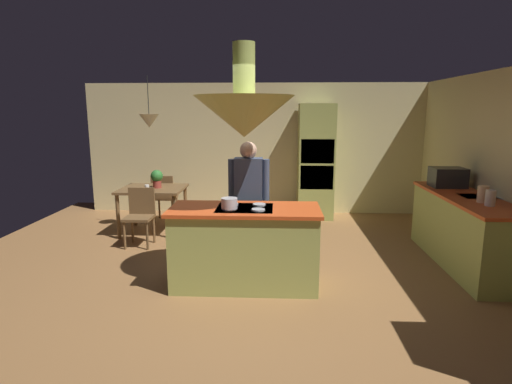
# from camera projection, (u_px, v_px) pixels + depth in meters

# --- Properties ---
(ground) EXTENTS (8.16, 8.16, 0.00)m
(ground) POSITION_uv_depth(u_px,v_px,m) (246.00, 278.00, 5.09)
(ground) COLOR olive
(wall_back) EXTENTS (6.80, 0.10, 2.55)m
(wall_back) POSITION_uv_depth(u_px,v_px,m) (258.00, 149.00, 8.23)
(wall_back) COLOR beige
(wall_back) RESTS_ON ground
(wall_right) EXTENTS (0.10, 7.20, 2.55)m
(wall_right) POSITION_uv_depth(u_px,v_px,m) (512.00, 172.00, 5.08)
(wall_right) COLOR beige
(wall_right) RESTS_ON ground
(kitchen_island) EXTENTS (1.72, 0.76, 0.95)m
(kitchen_island) POSITION_uv_depth(u_px,v_px,m) (245.00, 247.00, 4.80)
(kitchen_island) COLOR #A8B259
(kitchen_island) RESTS_ON ground
(counter_run_right) EXTENTS (0.73, 2.28, 0.93)m
(counter_run_right) POSITION_uv_depth(u_px,v_px,m) (465.00, 230.00, 5.45)
(counter_run_right) COLOR #A8B259
(counter_run_right) RESTS_ON ground
(oven_tower) EXTENTS (0.66, 0.62, 2.15)m
(oven_tower) POSITION_uv_depth(u_px,v_px,m) (316.00, 162.00, 7.81)
(oven_tower) COLOR #A8B259
(oven_tower) RESTS_ON ground
(dining_table) EXTENTS (1.03, 0.91, 0.76)m
(dining_table) POSITION_uv_depth(u_px,v_px,m) (153.00, 194.00, 6.91)
(dining_table) COLOR brown
(dining_table) RESTS_ON ground
(person_at_island) EXTENTS (0.53, 0.22, 1.64)m
(person_at_island) POSITION_uv_depth(u_px,v_px,m) (249.00, 196.00, 5.35)
(person_at_island) COLOR tan
(person_at_island) RESTS_ON ground
(range_hood) EXTENTS (1.10, 1.10, 1.00)m
(range_hood) POSITION_uv_depth(u_px,v_px,m) (244.00, 114.00, 4.51)
(range_hood) COLOR #A8B259
(pendant_light_over_table) EXTENTS (0.32, 0.32, 0.82)m
(pendant_light_over_table) POSITION_uv_depth(u_px,v_px,m) (149.00, 121.00, 6.67)
(pendant_light_over_table) COLOR beige
(chair_facing_island) EXTENTS (0.40, 0.40, 0.87)m
(chair_facing_island) POSITION_uv_depth(u_px,v_px,m) (140.00, 213.00, 6.28)
(chair_facing_island) COLOR brown
(chair_facing_island) RESTS_ON ground
(chair_by_back_wall) EXTENTS (0.40, 0.40, 0.87)m
(chair_by_back_wall) POSITION_uv_depth(u_px,v_px,m) (164.00, 195.00, 7.60)
(chair_by_back_wall) COLOR brown
(chair_by_back_wall) RESTS_ON ground
(potted_plant_on_table) EXTENTS (0.20, 0.20, 0.30)m
(potted_plant_on_table) POSITION_uv_depth(u_px,v_px,m) (157.00, 178.00, 6.86)
(potted_plant_on_table) COLOR #99382D
(potted_plant_on_table) RESTS_ON dining_table
(cup_on_table) EXTENTS (0.07, 0.07, 0.09)m
(cup_on_table) POSITION_uv_depth(u_px,v_px,m) (147.00, 188.00, 6.66)
(cup_on_table) COLOR white
(cup_on_table) RESTS_ON dining_table
(canister_flour) EXTENTS (0.11, 0.11, 0.19)m
(canister_flour) POSITION_uv_depth(u_px,v_px,m) (490.00, 198.00, 4.80)
(canister_flour) COLOR silver
(canister_flour) RESTS_ON counter_run_right
(canister_sugar) EXTENTS (0.12, 0.12, 0.21)m
(canister_sugar) POSITION_uv_depth(u_px,v_px,m) (483.00, 194.00, 4.97)
(canister_sugar) COLOR #E0B78C
(canister_sugar) RESTS_ON counter_run_right
(microwave_on_counter) EXTENTS (0.46, 0.36, 0.28)m
(microwave_on_counter) POSITION_uv_depth(u_px,v_px,m) (448.00, 177.00, 5.99)
(microwave_on_counter) COLOR #232326
(microwave_on_counter) RESTS_ON counter_run_right
(cooking_pot_on_cooktop) EXTENTS (0.18, 0.18, 0.12)m
(cooking_pot_on_cooktop) POSITION_uv_depth(u_px,v_px,m) (229.00, 203.00, 4.58)
(cooking_pot_on_cooktop) COLOR #B2B2B7
(cooking_pot_on_cooktop) RESTS_ON kitchen_island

